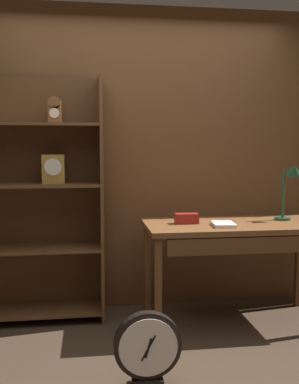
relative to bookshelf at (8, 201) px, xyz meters
The scene contains 8 objects.
ground_plane 1.87m from the bookshelf, 46.78° to the right, with size 10.00×10.00×0.00m, color #3D2D21.
back_wood_panel 1.16m from the bookshelf, 10.63° to the left, with size 4.80×0.05×2.60m, color brown.
bookshelf is the anchor object (origin of this frame).
workbench 1.85m from the bookshelf, 10.78° to the right, with size 1.45×0.69×0.81m.
desk_lamp 2.28m from the bookshelf, ahead, with size 0.20×0.20×0.49m.
toolbox_small 1.43m from the bookshelf, 11.72° to the right, with size 0.18×0.09×0.08m, color maroon.
open_repair_manual 1.72m from the bookshelf, 14.85° to the right, with size 0.16×0.22×0.03m, color silver.
round_clock_large 1.69m from the bookshelf, 50.23° to the right, with size 0.40×0.11×0.44m.
Camera 1 is at (-0.46, -2.51, 1.40)m, focal length 41.75 mm.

